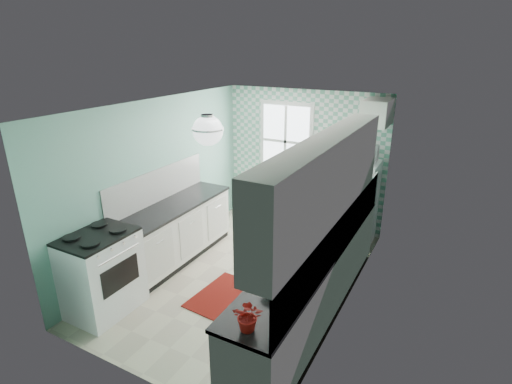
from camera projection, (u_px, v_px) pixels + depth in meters
The scene contains 26 objects.
floor at pixel (245, 276), 5.94m from camera, with size 3.00×4.40×0.02m, color beige.
ceiling at pixel (243, 104), 5.06m from camera, with size 3.00×4.40×0.02m, color white.
wall_back at pixel (304, 159), 7.33m from camera, with size 3.00×0.02×2.50m, color #74B2A0.
wall_front at pixel (125, 273), 3.68m from camera, with size 3.00×0.02×2.50m, color #74B2A0.
wall_left at pixel (160, 180), 6.17m from camera, with size 0.02×4.40×2.50m, color #74B2A0.
wall_right at pixel (352, 218), 4.83m from camera, with size 0.02×4.40×2.50m, color #74B2A0.
accent_wall at pixel (304, 159), 7.31m from camera, with size 3.00×0.01×2.50m, color #6CB59A.
window at pixel (286, 141), 7.34m from camera, with size 1.04×0.05×1.44m.
backsplash_right at pixel (340, 235), 4.53m from camera, with size 0.02×3.60×0.51m, color white.
backsplash_left at pixel (158, 185), 6.12m from camera, with size 0.02×2.15×0.51m, color white.
upper_cabinets_right at pixel (325, 179), 4.19m from camera, with size 0.33×3.20×0.90m, color white.
upper_cabinet_fridge at pixel (377, 112), 6.09m from camera, with size 0.40×0.74×0.40m, color white.
ceiling_light at pixel (208, 130), 4.47m from camera, with size 0.34×0.34×0.35m.
base_cabinets_right at pixel (313, 284), 4.92m from camera, with size 0.60×3.60×0.90m, color white.
countertop_right at pixel (314, 250), 4.76m from camera, with size 0.63×3.60×0.04m, color black.
base_cabinets_left at pixel (176, 233), 6.25m from camera, with size 0.60×2.15×0.90m, color white.
countertop_left at pixel (175, 205), 6.08m from camera, with size 0.63×2.15×0.04m, color black.
fridge at pixel (356, 203), 6.70m from camera, with size 0.63×0.63×1.45m.
stove at pixel (101, 272), 5.00m from camera, with size 0.70×0.87×1.05m.
sink at pixel (337, 223), 5.46m from camera, with size 0.55×0.46×0.53m.
rug at pixel (224, 296), 5.44m from camera, with size 0.68×0.97×0.02m, color maroon.
dish_towel at pixel (305, 257), 5.47m from camera, with size 0.02×0.23×0.34m, color #5FA599.
fruit_bowl at pixel (278, 291), 3.87m from camera, with size 0.31×0.31×0.08m, color white.
potted_plant at pixel (249, 316), 3.36m from camera, with size 0.26×0.22×0.29m, color #A7291F.
soap_bottle at pixel (349, 208), 5.73m from camera, with size 0.07×0.08×0.17m, color #96A5B0.
microwave at pixel (360, 153), 6.40m from camera, with size 0.51×0.34×0.28m, color white.
Camera 1 is at (2.57, -4.45, 3.23)m, focal length 28.00 mm.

